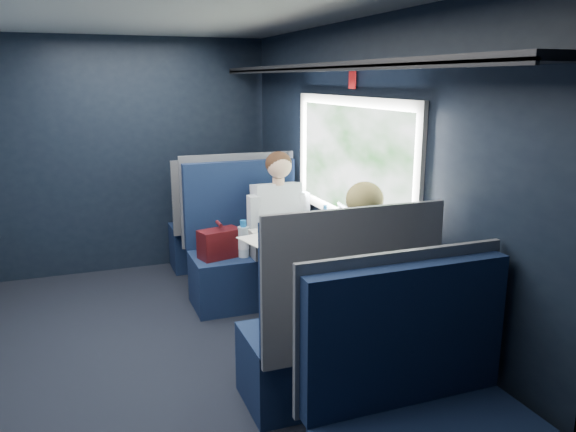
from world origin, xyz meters
name	(u,v)px	position (x,y,z in m)	size (l,w,h in m)	color
ground	(167,360)	(0.00, 0.00, -0.01)	(2.80, 4.20, 0.01)	black
room_shell	(159,147)	(0.02, 0.00, 1.48)	(3.00, 4.40, 2.40)	black
table	(305,252)	(1.03, 0.00, 0.66)	(0.62, 1.00, 0.74)	#54565E
seat_bay_near	(246,253)	(0.84, 0.87, 0.42)	(1.04, 0.62, 1.26)	#0B1632
seat_bay_far	(332,338)	(0.85, -0.87, 0.41)	(1.04, 0.62, 1.26)	#0B1632
seat_row_front	(222,229)	(0.85, 1.80, 0.41)	(1.04, 0.51, 1.16)	#0B1632
seat_row_back	(421,427)	(0.85, -1.80, 0.41)	(1.04, 0.51, 1.16)	#0B1632
man	(281,222)	(1.10, 0.70, 0.72)	(0.53, 0.56, 1.32)	black
woman	(359,274)	(1.10, -0.71, 0.73)	(0.53, 0.56, 1.32)	black
papers	(299,245)	(0.96, -0.04, 0.74)	(0.57, 0.82, 0.01)	white
laptop	(340,230)	(1.31, 0.01, 0.81)	(0.29, 0.36, 0.25)	silver
bottle_small	(325,219)	(1.32, 0.28, 0.83)	(0.06, 0.06, 0.20)	silver
cup	(318,219)	(1.33, 0.44, 0.79)	(0.08, 0.08, 0.10)	white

